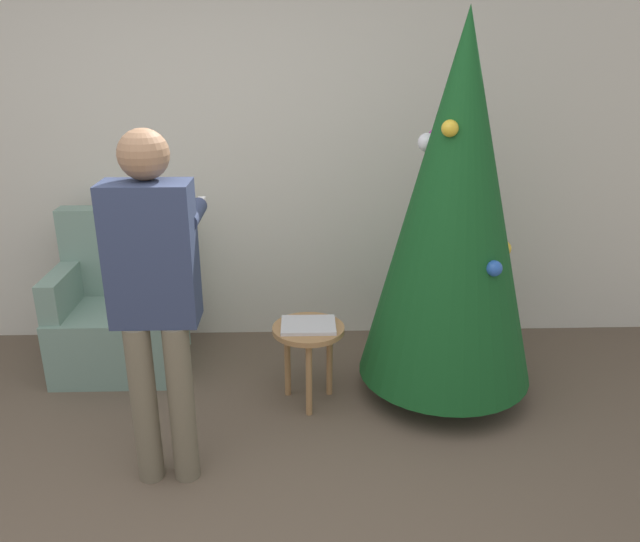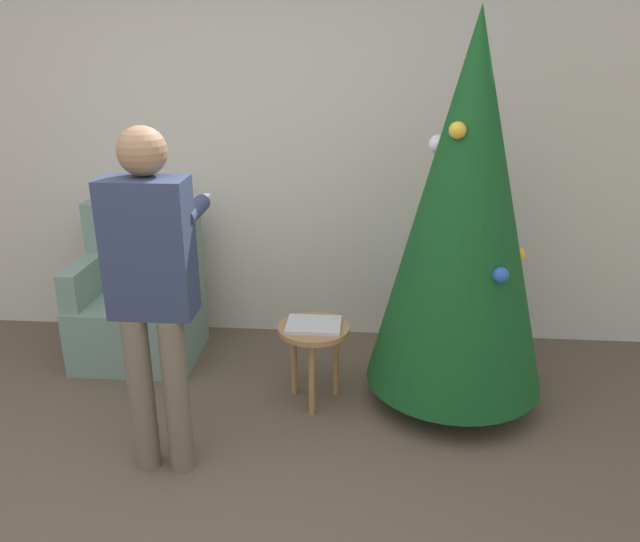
# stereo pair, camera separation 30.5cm
# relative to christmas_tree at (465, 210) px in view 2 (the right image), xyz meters

# --- Properties ---
(wall_back) EXTENTS (8.00, 0.06, 2.70)m
(wall_back) POSITION_rel_christmas_tree_xyz_m (-1.33, 0.86, 0.21)
(wall_back) COLOR beige
(wall_back) RESTS_ON ground_plane
(christmas_tree) EXTENTS (0.99, 0.99, 2.14)m
(christmas_tree) POSITION_rel_christmas_tree_xyz_m (0.00, 0.00, 0.00)
(christmas_tree) COLOR brown
(christmas_tree) RESTS_ON ground_plane
(armchair) EXTENTS (0.75, 0.62, 0.99)m
(armchair) POSITION_rel_christmas_tree_xyz_m (-1.98, 0.41, -0.79)
(armchair) COLOR gray
(armchair) RESTS_ON ground_plane
(person_standing) EXTENTS (0.40, 0.57, 1.65)m
(person_standing) POSITION_rel_christmas_tree_xyz_m (-1.47, -0.67, -0.16)
(person_standing) COLOR #6B604C
(person_standing) RESTS_ON ground_plane
(side_stool) EXTENTS (0.40, 0.40, 0.48)m
(side_stool) POSITION_rel_christmas_tree_xyz_m (-0.79, -0.08, -0.74)
(side_stool) COLOR #A37547
(side_stool) RESTS_ON ground_plane
(laptop) EXTENTS (0.30, 0.23, 0.02)m
(laptop) POSITION_rel_christmas_tree_xyz_m (-0.79, -0.08, -0.66)
(laptop) COLOR silver
(laptop) RESTS_ON side_stool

